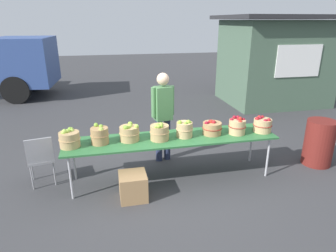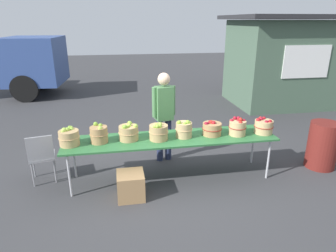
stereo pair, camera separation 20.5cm
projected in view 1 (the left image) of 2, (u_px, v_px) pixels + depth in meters
name	position (u px, v px, depth m)	size (l,w,h in m)	color
ground_plane	(172.00, 177.00, 5.13)	(40.00, 40.00, 0.00)	#38383A
market_table	(172.00, 139.00, 4.89)	(3.50, 0.76, 0.75)	#2D6B38
apple_basket_green_0	(69.00, 139.00, 4.49)	(0.33, 0.33, 0.30)	tan
apple_basket_green_1	(100.00, 135.00, 4.61)	(0.29, 0.29, 0.32)	#A87F51
apple_basket_green_2	(129.00, 133.00, 4.73)	(0.33, 0.33, 0.29)	tan
apple_basket_green_3	(160.00, 132.00, 4.75)	(0.32, 0.32, 0.30)	tan
apple_basket_green_4	(184.00, 129.00, 4.88)	(0.29, 0.29, 0.30)	tan
apple_basket_red_0	(212.00, 128.00, 5.00)	(0.34, 0.34, 0.26)	#A87F51
apple_basket_red_1	(237.00, 126.00, 5.01)	(0.30, 0.30, 0.31)	tan
apple_basket_red_2	(262.00, 125.00, 5.11)	(0.33, 0.33, 0.28)	tan
vendor_adult	(163.00, 111.00, 5.46)	(0.44, 0.28, 1.71)	#262D4C
food_kiosk	(275.00, 60.00, 9.47)	(3.51, 2.92, 2.74)	#47604C
folding_chair	(41.00, 157.00, 4.75)	(0.47, 0.47, 0.86)	#99999E
trash_barrel	(319.00, 143.00, 5.49)	(0.53, 0.53, 0.86)	maroon
produce_crate	(133.00, 186.00, 4.47)	(0.41, 0.41, 0.41)	#A87F51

